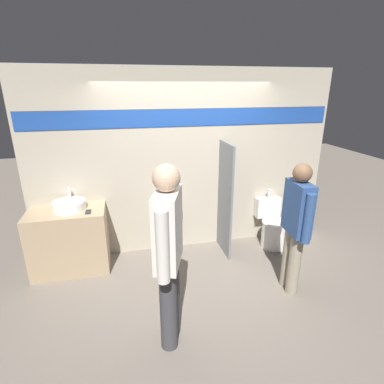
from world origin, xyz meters
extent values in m
plane|color=#70665B|center=(0.00, 0.00, 0.00)|extent=(16.00, 16.00, 0.00)
cube|color=#B2A893|center=(0.00, 0.60, 1.35)|extent=(4.51, 0.06, 2.70)
cube|color=#1E479E|center=(0.00, 0.56, 2.03)|extent=(4.42, 0.01, 0.24)
cube|color=tan|center=(-1.70, 0.29, 0.44)|extent=(1.01, 0.57, 0.88)
cylinder|color=white|center=(-1.65, 0.34, 0.94)|extent=(0.42, 0.42, 0.11)
cylinder|color=silver|center=(-1.65, 0.49, 1.06)|extent=(0.03, 0.03, 0.14)
cube|color=#232328|center=(-1.40, 0.17, 0.89)|extent=(0.07, 0.14, 0.01)
cube|color=slate|center=(0.53, 0.28, 0.85)|extent=(0.03, 0.59, 1.70)
cylinder|color=silver|center=(-0.28, 0.41, 0.29)|extent=(0.04, 0.04, 0.58)
ellipsoid|color=white|center=(-0.28, 0.41, 0.78)|extent=(0.37, 0.30, 0.44)
cube|color=white|center=(-0.28, 0.56, 0.84)|extent=(0.35, 0.02, 0.55)
cylinder|color=silver|center=(-0.28, 0.52, 1.08)|extent=(0.06, 0.06, 0.16)
cylinder|color=white|center=(1.34, 0.20, 0.21)|extent=(0.38, 0.38, 0.41)
torus|color=white|center=(1.34, 0.20, 0.43)|extent=(0.40, 0.40, 0.04)
cube|color=white|center=(1.34, 0.48, 0.57)|extent=(0.40, 0.16, 0.32)
cylinder|color=silver|center=(1.34, 0.46, 0.81)|extent=(0.06, 0.06, 0.14)
cylinder|color=#3D3D42|center=(-0.58, -1.35, 0.45)|extent=(0.17, 0.17, 0.89)
cylinder|color=#3D3D42|center=(-0.53, -1.18, 0.45)|extent=(0.17, 0.17, 0.89)
cube|color=silver|center=(-0.56, -1.27, 1.24)|extent=(0.34, 0.51, 0.71)
cylinder|color=silver|center=(-0.64, -1.52, 1.21)|extent=(0.11, 0.11, 0.65)
cylinder|color=silver|center=(-0.47, -1.01, 1.21)|extent=(0.11, 0.11, 0.65)
sphere|color=beige|center=(-0.56, -1.27, 1.72)|extent=(0.24, 0.24, 0.24)
cylinder|color=gray|center=(1.03, -0.89, 0.40)|extent=(0.15, 0.15, 0.79)
cylinder|color=gray|center=(1.04, -0.73, 0.40)|extent=(0.15, 0.15, 0.79)
cube|color=#2D4C84|center=(1.03, -0.81, 1.11)|extent=(0.21, 0.42, 0.63)
cylinder|color=#2D4C84|center=(1.02, -1.04, 1.08)|extent=(0.10, 0.10, 0.58)
cylinder|color=#2D4C84|center=(1.05, -0.57, 1.08)|extent=(0.10, 0.10, 0.58)
sphere|color=brown|center=(1.03, -0.81, 1.53)|extent=(0.22, 0.22, 0.22)
camera|label=1|loc=(-0.89, -3.65, 2.44)|focal=28.00mm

